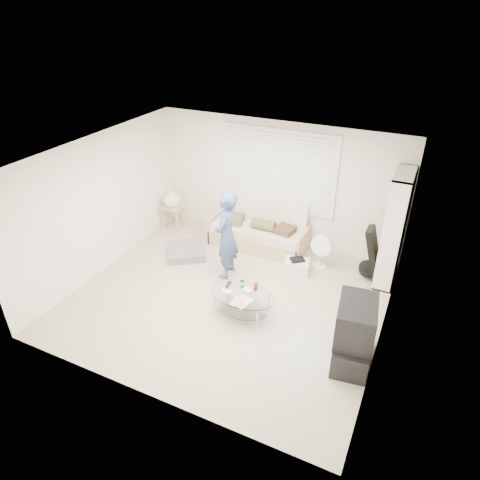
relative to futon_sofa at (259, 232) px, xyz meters
The scene contains 13 objects.
ground 1.91m from the futon_sofa, 83.16° to the right, with size 5.00×5.00×0.00m, color tan.
room_shell 1.93m from the futon_sofa, 80.85° to the right, with size 5.02×4.52×2.51m.
window_blinds 1.30m from the futon_sofa, 55.73° to the left, with size 2.32×0.08×1.62m.
futon_sofa is the anchor object (origin of this frame).
grey_floor_pillow 1.52m from the futon_sofa, 139.78° to the right, with size 0.71×0.71×0.16m, color slate.
side_table 2.03m from the futon_sofa, behind, with size 0.47×0.38×0.93m.
bookshelf 2.65m from the futon_sofa, ahead, with size 0.32×0.86×2.04m.
guitar_case 2.30m from the futon_sofa, ahead, with size 0.40×0.37×0.99m.
floor_fan 1.39m from the futon_sofa, 10.13° to the right, with size 0.42×0.28×0.68m.
storage_bin 1.22m from the futon_sofa, 31.35° to the right, with size 0.50×0.40×0.31m.
tv_unit 3.40m from the futon_sofa, 44.52° to the right, with size 0.59×0.96×0.98m.
coffee_table 2.23m from the futon_sofa, 73.90° to the right, with size 1.12×0.73×0.53m.
standing_person 1.33m from the futon_sofa, 95.09° to the right, with size 0.60×0.39×1.64m, color navy.
Camera 1 is at (2.68, -5.17, 4.49)m, focal length 32.00 mm.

